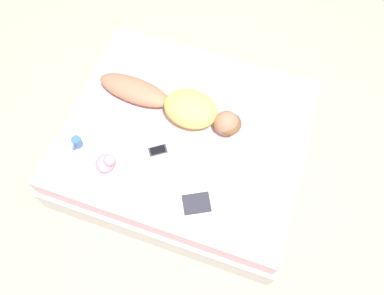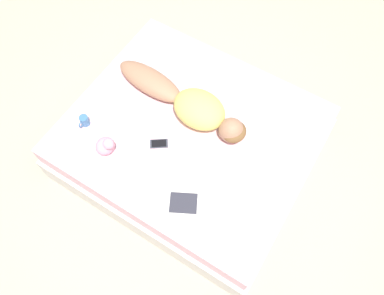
{
  "view_description": "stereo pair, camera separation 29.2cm",
  "coord_description": "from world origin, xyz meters",
  "px_view_note": "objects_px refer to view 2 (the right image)",
  "views": [
    {
      "loc": [
        1.42,
        0.55,
        3.19
      ],
      "look_at": [
        0.17,
        0.12,
        0.59
      ],
      "focal_mm": 35.0,
      "sensor_mm": 36.0,
      "label": 1
    },
    {
      "loc": [
        1.29,
        0.81,
        3.19
      ],
      "look_at": [
        0.17,
        0.12,
        0.59
      ],
      "focal_mm": 35.0,
      "sensor_mm": 36.0,
      "label": 2
    }
  ],
  "objects_px": {
    "coffee_mug": "(84,121)",
    "cell_phone": "(159,144)",
    "person": "(188,103)",
    "open_magazine": "(185,188)"
  },
  "relations": [
    {
      "from": "coffee_mug",
      "to": "cell_phone",
      "type": "relative_size",
      "value": 0.67
    },
    {
      "from": "person",
      "to": "open_magazine",
      "type": "bearing_deg",
      "value": 34.59
    },
    {
      "from": "cell_phone",
      "to": "person",
      "type": "bearing_deg",
      "value": 140.32
    },
    {
      "from": "cell_phone",
      "to": "open_magazine",
      "type": "bearing_deg",
      "value": 25.31
    },
    {
      "from": "open_magazine",
      "to": "cell_phone",
      "type": "distance_m",
      "value": 0.43
    },
    {
      "from": "person",
      "to": "cell_phone",
      "type": "height_order",
      "value": "person"
    },
    {
      "from": "person",
      "to": "coffee_mug",
      "type": "relative_size",
      "value": 11.9
    },
    {
      "from": "coffee_mug",
      "to": "cell_phone",
      "type": "bearing_deg",
      "value": 104.65
    },
    {
      "from": "person",
      "to": "coffee_mug",
      "type": "distance_m",
      "value": 0.86
    },
    {
      "from": "person",
      "to": "cell_phone",
      "type": "distance_m",
      "value": 0.41
    }
  ]
}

